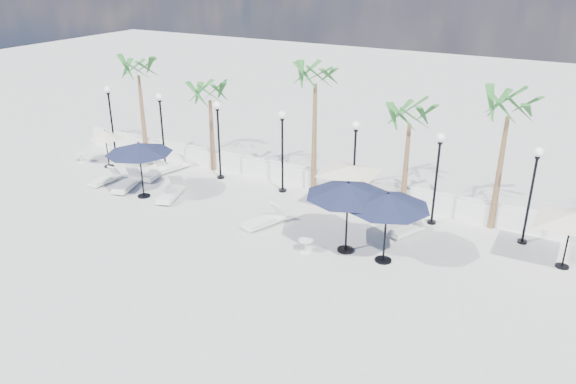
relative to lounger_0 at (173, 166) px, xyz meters
The scene contains 30 objects.
ground 8.82m from the lounger_0, 44.86° to the right, with size 100.00×100.00×0.00m, color #ABAAA6.
balustrade 6.38m from the lounger_0, 11.58° to the left, with size 26.00×0.30×1.01m.
lamppost_0 4.82m from the lounger_0, behind, with size 0.36×0.36×3.84m.
lamppost_1 2.40m from the lounger_0, 159.50° to the left, with size 0.36×0.36×3.84m.
lamppost_2 3.57m from the lounger_0, ahead, with size 0.36×0.36×3.84m.
lamppost_3 6.65m from the lounger_0, ahead, with size 0.36×0.36×3.84m.
lamppost_4 10.01m from the lounger_0, ahead, with size 0.36×0.36×3.84m.
lamppost_5 13.44m from the lounger_0, ahead, with size 0.36×0.36×3.84m.
lamppost_6 16.90m from the lounger_0, ahead, with size 0.36×0.36×3.84m.
palm_0 5.22m from the lounger_0, 158.55° to the left, with size 2.60×2.60×5.50m.
palm_1 4.08m from the lounger_0, 31.69° to the left, with size 2.60×2.60×4.70m.
palm_2 8.97m from the lounger_0, ahead, with size 2.60×2.60×6.10m.
palm_3 12.37m from the lounger_0, ahead, with size 2.60×2.60×4.90m.
palm_4 16.13m from the lounger_0, ahead, with size 2.60×2.60×5.70m.
lounger_0 is the anchor object (origin of this frame).
lounger_1 1.25m from the lounger_0, 98.00° to the right, with size 0.96×1.92×0.69m.
lounger_2 3.45m from the lounger_0, 120.41° to the right, with size 0.59×1.66×0.62m.
lounger_3 2.97m from the lounger_0, 96.06° to the right, with size 1.22×2.12×0.76m.
lounger_4 3.59m from the lounger_0, 51.91° to the right, with size 1.32×2.20×0.79m.
lounger_5 8.03m from the lounger_0, 23.52° to the right, with size 1.25×2.01×0.72m.
lounger_6 12.70m from the lounger_0, ahead, with size 1.15×1.72×0.62m.
side_table_0 5.20m from the lounger_0, 164.15° to the right, with size 0.51×0.51×0.49m.
side_table_1 1.24m from the lounger_0, behind, with size 0.54×0.54×0.53m.
side_table_2 10.79m from the lounger_0, 24.00° to the right, with size 0.53×0.53×0.52m.
parasol_navy_left 4.03m from the lounger_0, 72.72° to the right, with size 2.96×2.96×2.62m.
parasol_navy_mid 13.26m from the lounger_0, 15.98° to the right, with size 3.01×3.01×2.69m.
parasol_navy_right 11.85m from the lounger_0, 17.76° to the right, with size 3.11×3.11×2.79m.
parasol_cream_sq_a 9.93m from the lounger_0, ahead, with size 4.45×4.45×2.18m.
parasol_cream_sq_b 18.37m from the lounger_0, ahead, with size 4.45×4.45×2.23m.
parasol_cream_small 3.77m from the lounger_0, 159.81° to the right, with size 1.63×1.63×2.00m.
Camera 1 is at (11.83, -14.44, 10.11)m, focal length 35.00 mm.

